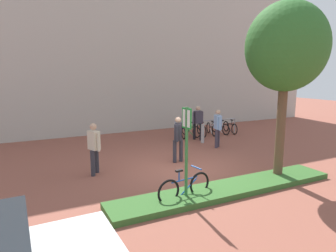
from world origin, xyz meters
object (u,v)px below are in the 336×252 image
at_px(person_suited_navy, 178,136).
at_px(person_suited_dark, 198,121).
at_px(parking_sign_post, 187,141).
at_px(person_shirt_blue, 218,126).
at_px(bike_at_sign, 185,187).
at_px(bollard_steel, 203,134).
at_px(bike_rack_cluster, 206,129).
at_px(person_shirt_white, 94,145).
at_px(tree_sidewalk, 286,48).

bearing_deg(person_suited_navy, person_suited_dark, 47.05).
distance_m(parking_sign_post, person_shirt_blue, 6.02).
relative_size(bike_at_sign, bollard_steel, 1.86).
distance_m(bike_rack_cluster, person_shirt_white, 7.80).
distance_m(bike_at_sign, bike_rack_cluster, 8.49).
relative_size(bike_rack_cluster, bollard_steel, 4.17).
relative_size(parking_sign_post, person_shirt_blue, 1.44).
height_order(bike_at_sign, person_shirt_blue, person_shirt_blue).
xyz_separation_m(tree_sidewalk, person_suited_dark, (0.65, 5.84, -3.06)).
xyz_separation_m(tree_sidewalk, bike_at_sign, (-3.46, -0.10, -3.69)).
distance_m(parking_sign_post, bike_at_sign, 1.27).
xyz_separation_m(person_suited_navy, person_shirt_white, (-3.13, -0.02, 0.00)).
relative_size(person_suited_dark, person_shirt_white, 1.00).
bearing_deg(person_shirt_blue, parking_sign_post, -133.45).
xyz_separation_m(person_suited_navy, person_shirt_blue, (2.66, 1.18, 0.00)).
bearing_deg(bike_at_sign, person_suited_dark, 55.28).
height_order(tree_sidewalk, bollard_steel, tree_sidewalk).
height_order(bike_rack_cluster, person_shirt_blue, person_shirt_blue).
xyz_separation_m(tree_sidewalk, bollard_steel, (0.52, 5.19, -3.59)).
xyz_separation_m(parking_sign_post, bollard_steel, (4.00, 5.38, -1.17)).
bearing_deg(person_suited_navy, person_shirt_blue, 23.88).
height_order(bike_rack_cluster, person_suited_navy, person_suited_navy).
distance_m(parking_sign_post, person_shirt_white, 3.61).
bearing_deg(person_suited_navy, person_shirt_white, -179.57).
height_order(bike_at_sign, person_suited_dark, person_suited_dark).
height_order(tree_sidewalk, person_suited_navy, tree_sidewalk).
bearing_deg(person_suited_navy, bike_at_sign, -115.19).
height_order(person_suited_dark, person_shirt_blue, same).
xyz_separation_m(parking_sign_post, person_shirt_blue, (4.12, 4.34, -0.63)).
relative_size(bike_at_sign, person_suited_navy, 0.97).
distance_m(bike_at_sign, bollard_steel, 6.62).
bearing_deg(tree_sidewalk, bike_rack_cluster, 75.71).
xyz_separation_m(bollard_steel, person_shirt_white, (-5.67, -2.24, 0.53)).
height_order(parking_sign_post, person_suited_navy, parking_sign_post).
xyz_separation_m(parking_sign_post, person_suited_dark, (4.13, 6.04, -0.63)).
height_order(parking_sign_post, person_suited_dark, parking_sign_post).
xyz_separation_m(bollard_steel, person_suited_navy, (-2.54, -2.22, 0.53)).
distance_m(bollard_steel, person_suited_dark, 0.85).
relative_size(person_shirt_white, person_shirt_blue, 1.00).
bearing_deg(person_suited_dark, bollard_steel, -101.01).
relative_size(parking_sign_post, person_suited_dark, 1.44).
bearing_deg(person_suited_dark, person_suited_navy, -132.95).
height_order(parking_sign_post, bollard_steel, parking_sign_post).
distance_m(parking_sign_post, bike_rack_cluster, 8.67).
bearing_deg(tree_sidewalk, bollard_steel, 84.24).
height_order(tree_sidewalk, bike_rack_cluster, tree_sidewalk).
bearing_deg(bollard_steel, person_suited_navy, -138.95).
distance_m(parking_sign_post, person_suited_navy, 3.54).
bearing_deg(person_suited_dark, bike_rack_cluster, 37.66).
relative_size(tree_sidewalk, person_suited_navy, 3.14).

